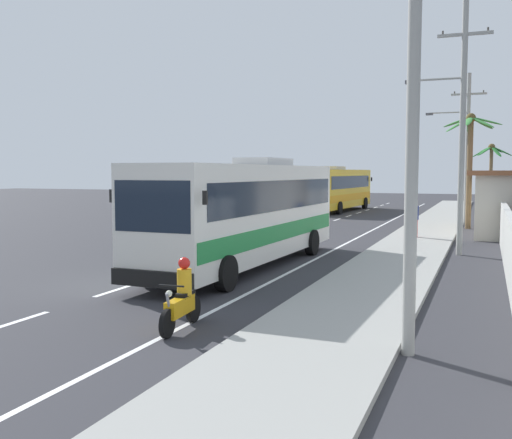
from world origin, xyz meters
TOP-DOWN VIEW (x-y plane):
  - ground_plane at (0.00, 0.00)m, footprint 160.00×160.00m
  - sidewalk_kerb at (6.80, 10.00)m, footprint 3.20×90.00m
  - lane_markings at (2.29, 14.81)m, footprint 3.86×71.02m
  - boundary_wall at (10.60, 14.00)m, footprint 0.24×60.00m
  - coach_bus_foreground at (1.91, 4.54)m, footprint 3.19×12.52m
  - coach_bus_far_lane at (-2.05, 34.84)m, footprint 3.49×12.54m
  - motorcycle_beside_bus at (3.79, -3.83)m, footprint 0.56×1.96m
  - pedestrian_near_kerb at (6.54, 15.29)m, footprint 0.36×0.36m
  - utility_pole_nearest at (8.56, -3.89)m, footprint 2.14×0.24m
  - utility_pole_mid at (8.78, 10.37)m, footprint 3.34×0.24m
  - utility_pole_far at (8.53, 24.64)m, footprint 3.63×0.24m
  - palm_nearest at (10.10, 38.68)m, footprint 3.30×3.14m
  - palm_second at (8.88, 22.35)m, footprint 3.47×3.38m

SIDE VIEW (x-z plane):
  - ground_plane at x=0.00m, z-range 0.00..0.00m
  - lane_markings at x=2.29m, z-range 0.00..0.01m
  - sidewalk_kerb at x=6.80m, z-range 0.00..0.14m
  - motorcycle_beside_bus at x=3.79m, z-range -0.14..1.41m
  - boundary_wall at x=10.60m, z-range 0.00..1.95m
  - pedestrian_near_kerb at x=6.54m, z-range 0.18..1.93m
  - coach_bus_far_lane at x=-2.05m, z-range 0.08..3.92m
  - coach_bus_foreground at x=1.91m, z-range 0.08..3.98m
  - palm_nearest at x=10.10m, z-range 1.36..7.10m
  - palm_second at x=8.88m, z-range 1.45..8.28m
  - utility_pole_nearest at x=8.56m, z-range 0.20..9.77m
  - utility_pole_far at x=8.53m, z-range 0.31..9.83m
  - utility_pole_mid at x=8.78m, z-range 0.28..10.47m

